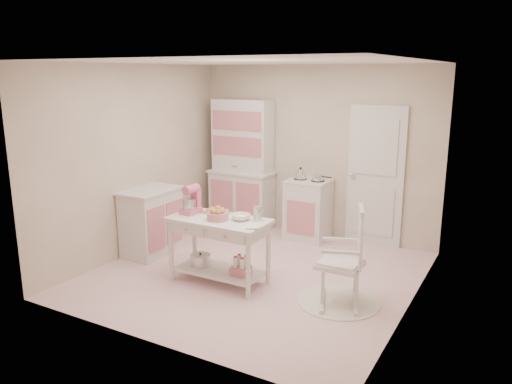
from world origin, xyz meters
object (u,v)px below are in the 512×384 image
(stove, at_px, (308,210))
(hutch, at_px, (242,164))
(stand_mixer, at_px, (190,200))
(rocking_chair, at_px, (340,255))
(bread_basket, at_px, (218,216))
(base_cabinet, at_px, (151,222))
(work_table, at_px, (219,251))

(stove, bearing_deg, hutch, 177.61)
(stand_mixer, bearing_deg, rocking_chair, 7.37)
(rocking_chair, relative_size, bread_basket, 4.40)
(base_cabinet, height_order, stand_mixer, stand_mixer)
(hutch, distance_m, stand_mixer, 2.11)
(rocking_chair, bearing_deg, stove, 102.32)
(hutch, bearing_deg, work_table, -66.07)
(hutch, height_order, stove, hutch)
(base_cabinet, height_order, rocking_chair, rocking_chair)
(stove, bearing_deg, stand_mixer, -109.34)
(stove, bearing_deg, rocking_chair, -57.46)
(hutch, relative_size, stove, 2.26)
(base_cabinet, relative_size, work_table, 0.77)
(stove, distance_m, work_table, 2.04)
(work_table, relative_size, bread_basket, 4.80)
(stove, distance_m, bread_basket, 2.12)
(rocking_chair, bearing_deg, bread_basket, 168.85)
(rocking_chair, height_order, stand_mixer, stand_mixer)
(hutch, distance_m, rocking_chair, 3.07)
(rocking_chair, xyz_separation_m, work_table, (-1.46, -0.18, -0.15))
(work_table, bearing_deg, rocking_chair, 7.02)
(bread_basket, bearing_deg, stand_mixer, 170.96)
(rocking_chair, bearing_deg, work_table, 166.80)
(hutch, distance_m, bread_basket, 2.33)
(base_cabinet, bearing_deg, hutch, 75.07)
(rocking_chair, bearing_deg, base_cabinet, 155.88)
(stove, relative_size, stand_mixer, 2.71)
(rocking_chair, height_order, work_table, rocking_chair)
(hutch, xyz_separation_m, stove, (1.20, -0.05, -0.58))
(stove, distance_m, rocking_chair, 2.18)
(base_cabinet, relative_size, bread_basket, 3.68)
(bread_basket, bearing_deg, base_cabinet, 163.13)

